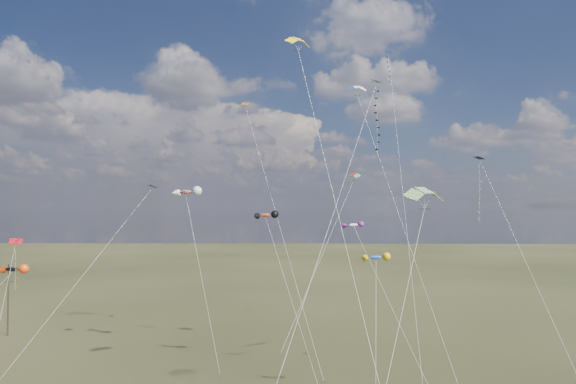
{
  "coord_description": "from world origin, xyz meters",
  "views": [
    {
      "loc": [
        1.16,
        -38.65,
        17.45
      ],
      "look_at": [
        0.0,
        18.0,
        19.0
      ],
      "focal_mm": 32.0,
      "sensor_mm": 36.0,
      "label": 1
    }
  ],
  "objects_px": {
    "parafoil_yellow": "(299,41)",
    "novelty_black_orange": "(12,270)",
    "diamond_black_high": "(372,128)",
    "utility_pole_far": "(8,288)",
    "utility_pole_near": "(8,305)"
  },
  "relations": [
    {
      "from": "parafoil_yellow",
      "to": "novelty_black_orange",
      "type": "bearing_deg",
      "value": 175.97
    },
    {
      "from": "diamond_black_high",
      "to": "novelty_black_orange",
      "type": "height_order",
      "value": "diamond_black_high"
    },
    {
      "from": "utility_pole_far",
      "to": "novelty_black_orange",
      "type": "relative_size",
      "value": 0.67
    },
    {
      "from": "novelty_black_orange",
      "to": "diamond_black_high",
      "type": "bearing_deg",
      "value": -0.32
    },
    {
      "from": "utility_pole_far",
      "to": "diamond_black_high",
      "type": "bearing_deg",
      "value": -32.94
    },
    {
      "from": "utility_pole_near",
      "to": "parafoil_yellow",
      "type": "height_order",
      "value": "parafoil_yellow"
    },
    {
      "from": "diamond_black_high",
      "to": "novelty_black_orange",
      "type": "bearing_deg",
      "value": 179.68
    },
    {
      "from": "utility_pole_near",
      "to": "novelty_black_orange",
      "type": "distance_m",
      "value": 25.21
    },
    {
      "from": "utility_pole_near",
      "to": "diamond_black_high",
      "type": "bearing_deg",
      "value": -24.53
    },
    {
      "from": "utility_pole_far",
      "to": "diamond_black_high",
      "type": "height_order",
      "value": "diamond_black_high"
    },
    {
      "from": "parafoil_yellow",
      "to": "novelty_black_orange",
      "type": "distance_m",
      "value": 34.23
    },
    {
      "from": "diamond_black_high",
      "to": "novelty_black_orange",
      "type": "distance_m",
      "value": 36.39
    },
    {
      "from": "diamond_black_high",
      "to": "parafoil_yellow",
      "type": "relative_size",
      "value": 0.89
    },
    {
      "from": "utility_pole_far",
      "to": "diamond_black_high",
      "type": "distance_m",
      "value": 67.62
    },
    {
      "from": "utility_pole_near",
      "to": "utility_pole_far",
      "type": "height_order",
      "value": "same"
    }
  ]
}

